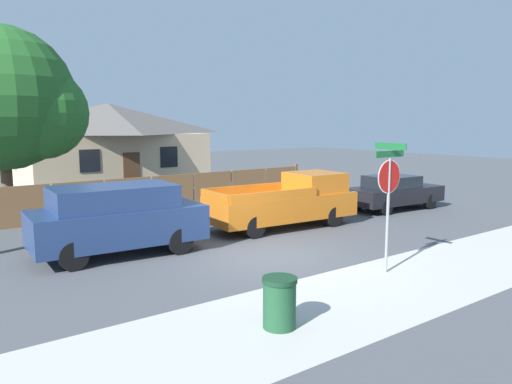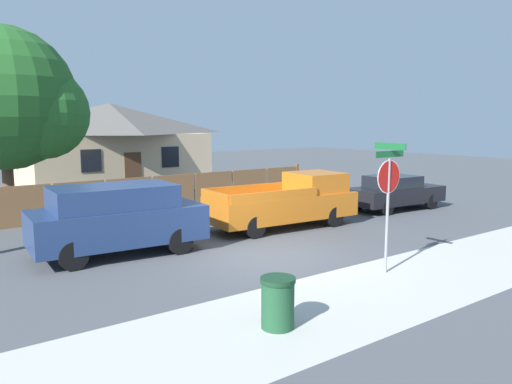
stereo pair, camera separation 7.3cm
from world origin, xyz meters
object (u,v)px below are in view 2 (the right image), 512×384
(orange_pickup, at_px, (288,202))
(trash_bin, at_px, (278,302))
(house, at_px, (111,143))
(red_suv, at_px, (117,217))
(oak_tree, at_px, (11,102))
(stop_sign, at_px, (388,185))
(parked_sedan, at_px, (394,192))

(orange_pickup, relative_size, trash_bin, 5.83)
(house, bearing_deg, red_suv, -109.97)
(trash_bin, bearing_deg, orange_pickup, 48.74)
(oak_tree, relative_size, stop_sign, 2.26)
(orange_pickup, xyz_separation_m, stop_sign, (-1.46, -5.36, 1.24))
(orange_pickup, height_order, stop_sign, stop_sign)
(stop_sign, bearing_deg, red_suv, 130.20)
(house, xyz_separation_m, stop_sign, (-0.72, -19.77, -0.26))
(stop_sign, height_order, trash_bin, stop_sign)
(orange_pickup, height_order, trash_bin, orange_pickup)
(oak_tree, distance_m, stop_sign, 13.85)
(trash_bin, bearing_deg, house, 76.94)
(house, distance_m, oak_tree, 9.83)
(red_suv, distance_m, parked_sedan, 11.67)
(parked_sedan, xyz_separation_m, stop_sign, (-7.16, -5.38, 1.38))
(stop_sign, bearing_deg, oak_tree, 114.37)
(red_suv, relative_size, orange_pickup, 0.87)
(house, bearing_deg, oak_tree, -130.91)
(house, xyz_separation_m, trash_bin, (-4.81, -20.75, -1.90))
(parked_sedan, bearing_deg, stop_sign, -138.98)
(parked_sedan, distance_m, stop_sign, 9.06)
(oak_tree, distance_m, red_suv, 7.89)
(red_suv, height_order, stop_sign, stop_sign)
(oak_tree, bearing_deg, parked_sedan, -29.13)
(house, xyz_separation_m, oak_tree, (-6.32, -7.29, 1.92))
(house, xyz_separation_m, orange_pickup, (0.74, -14.41, -1.49))
(stop_sign, bearing_deg, house, 88.14)
(parked_sedan, relative_size, stop_sign, 1.38)
(parked_sedan, bearing_deg, house, 118.16)
(oak_tree, distance_m, parked_sedan, 15.02)
(house, xyz_separation_m, red_suv, (-5.23, -14.39, -1.34))
(oak_tree, distance_m, orange_pickup, 10.59)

